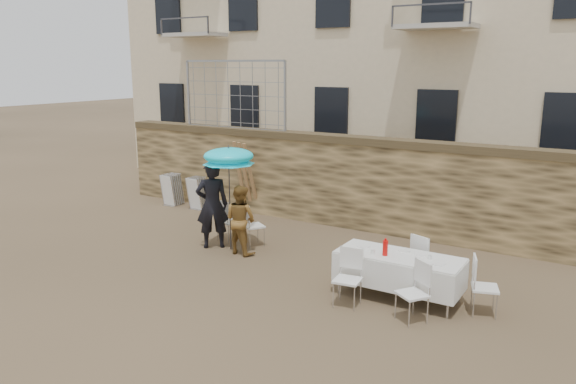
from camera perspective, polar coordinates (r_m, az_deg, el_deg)
The scene contains 17 objects.
ground at distance 10.23m, azimuth -8.49°, elevation -9.76°, with size 80.00×80.00×0.00m, color brown.
stone_wall at distance 13.94m, azimuth 4.61°, elevation 1.17°, with size 13.00×0.50×2.20m, color brown.
chain_link_fence at distance 15.26m, azimuth -5.49°, elevation 9.74°, with size 3.20×0.06×1.80m, color gray, non-canonical shape.
man_suit at distance 12.20m, azimuth -7.71°, elevation -1.30°, with size 0.70×0.46×1.91m, color black.
woman_dress at distance 11.81m, azimuth -4.85°, elevation -2.80°, with size 0.71×0.56×1.47m, color #B57E37.
umbrella at distance 11.82m, azimuth -6.05°, elevation 3.35°, with size 1.10×1.10×2.09m.
couple_chair_left at distance 12.73m, azimuth -6.09°, elevation -2.86°, with size 0.48×0.48×0.96m, color white, non-canonical shape.
couple_chair_right at distance 12.33m, azimuth -3.50°, elevation -3.33°, with size 0.48×0.48×0.96m, color white, non-canonical shape.
banquet_table at distance 9.71m, azimuth 11.24°, elevation -6.53°, with size 2.10×0.85×0.78m.
soda_bottle at distance 9.58m, azimuth 9.85°, elevation -5.63°, with size 0.09×0.09×0.26m, color red.
table_chair_front_left at distance 9.36m, azimuth 6.06°, elevation -8.74°, with size 0.48×0.48×0.96m, color white, non-canonical shape.
table_chair_front_right at distance 8.98m, azimuth 12.50°, elevation -9.93°, with size 0.48×0.48×0.96m, color white, non-canonical shape.
table_chair_back at distance 10.45m, azimuth 13.76°, elevation -6.71°, with size 0.48×0.48×0.96m, color white, non-canonical shape.
table_chair_side at distance 9.54m, azimuth 19.39°, elevation -9.00°, with size 0.48×0.48×0.96m, color white, non-canonical shape.
chair_stack_left at distance 16.34m, azimuth -11.22°, elevation 0.41°, with size 0.46×0.55×0.92m, color white, non-canonical shape.
chair_stack_right at distance 15.75m, azimuth -8.80°, elevation 0.04°, with size 0.46×0.47×0.92m, color white, non-canonical shape.
wood_planks at distance 14.73m, azimuth -3.93°, elevation 1.42°, with size 0.70×0.20×2.00m, color #A37749, non-canonical shape.
Camera 1 is at (6.15, -7.19, 3.91)m, focal length 35.00 mm.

